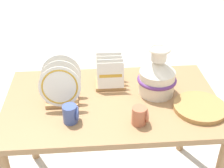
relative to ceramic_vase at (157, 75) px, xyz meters
name	(u,v)px	position (x,y,z in m)	size (l,w,h in m)	color
display_table	(112,113)	(-0.27, -0.06, -0.22)	(1.27, 0.77, 0.75)	#9E754C
ceramic_vase	(157,75)	(0.00, 0.00, 0.00)	(0.24, 0.24, 0.30)	silver
dish_rack_round_plates	(61,87)	(-0.57, -0.06, -0.02)	(0.23, 0.19, 0.26)	tan
dish_rack_square_plates	(110,76)	(-0.27, 0.12, -0.06)	(0.18, 0.18, 0.19)	tan
wicker_charger_stack	(200,107)	(0.21, -0.19, -0.11)	(0.30, 0.30, 0.03)	#AD7F47
mug_cobalt_glaze	(71,114)	(-0.51, -0.24, -0.07)	(0.08, 0.08, 0.10)	#42569E
mug_terracotta_glaze	(140,116)	(-0.14, -0.29, -0.07)	(0.08, 0.08, 0.10)	#B76647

